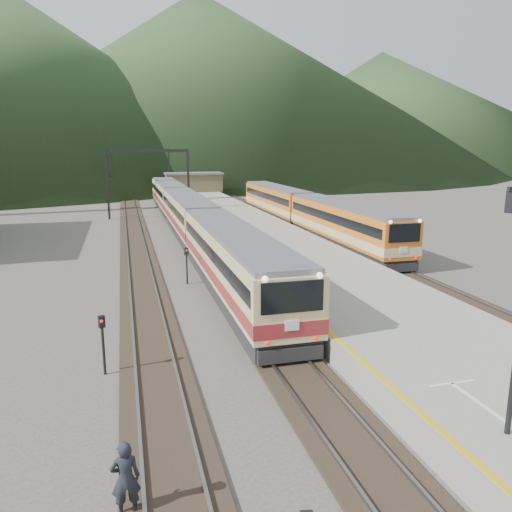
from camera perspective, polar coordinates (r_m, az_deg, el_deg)
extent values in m
cube|color=black|center=(46.19, -7.44, 2.08)|extent=(2.60, 200.00, 0.12)
cube|color=slate|center=(46.09, -8.33, 2.15)|extent=(0.10, 200.00, 0.14)
cube|color=slate|center=(46.27, -6.56, 2.24)|extent=(0.10, 200.00, 0.14)
cube|color=black|center=(45.83, -13.65, 1.75)|extent=(2.60, 200.00, 0.12)
cube|color=slate|center=(45.81, -14.55, 1.82)|extent=(0.10, 200.00, 0.14)
cube|color=slate|center=(45.83, -12.75, 1.92)|extent=(0.10, 200.00, 0.14)
cube|color=black|center=(48.98, 6.03, 2.70)|extent=(2.60, 200.00, 0.12)
cube|color=slate|center=(48.71, 5.24, 2.78)|extent=(0.10, 200.00, 0.14)
cube|color=slate|center=(49.22, 6.82, 2.84)|extent=(0.10, 200.00, 0.14)
cube|color=gray|center=(45.24, -0.06, 2.53)|extent=(8.00, 100.00, 1.00)
cube|color=black|center=(60.26, -16.62, 7.83)|extent=(0.25, 0.25, 8.00)
cube|color=black|center=(60.72, -7.74, 8.26)|extent=(0.25, 0.25, 8.00)
cube|color=black|center=(60.17, -12.33, 11.68)|extent=(9.30, 0.22, 0.35)
cube|color=black|center=(85.21, -16.21, 9.03)|extent=(0.25, 0.25, 8.00)
cube|color=black|center=(85.53, -9.90, 9.34)|extent=(0.25, 0.25, 8.00)
cube|color=black|center=(85.14, -13.18, 11.75)|extent=(9.30, 0.22, 0.35)
cube|color=brown|center=(84.07, -7.13, 8.29)|extent=(9.00, 4.00, 2.80)
cube|color=slate|center=(83.98, -7.16, 9.34)|extent=(9.40, 4.40, 0.30)
cone|color=#273F22|center=(199.26, -25.94, 17.44)|extent=(180.00, 180.00, 60.00)
cone|color=#273F22|center=(239.60, -6.54, 19.29)|extent=(220.00, 220.00, 75.00)
cone|color=#273F22|center=(244.86, 13.93, 15.93)|extent=(160.00, 160.00, 50.00)
cube|color=#D3BD7E|center=(27.85, -2.49, -0.49)|extent=(2.95, 19.81, 3.60)
cube|color=#D3BD7E|center=(47.60, -7.78, 4.77)|extent=(2.95, 19.81, 3.60)
cube|color=#D3BD7E|center=(67.68, -9.98, 6.92)|extent=(2.95, 19.81, 3.60)
cube|color=orange|center=(41.46, 9.99, 3.39)|extent=(2.72, 18.29, 3.32)
cube|color=orange|center=(58.89, 2.30, 6.17)|extent=(2.72, 18.29, 3.32)
cube|color=black|center=(12.53, 27.23, 5.55)|extent=(0.29, 0.25, 0.50)
cylinder|color=black|center=(30.68, -7.91, -1.37)|extent=(0.10, 0.10, 2.00)
cube|color=black|center=(30.45, -7.97, 0.55)|extent=(0.26, 0.23, 0.45)
cylinder|color=black|center=(19.34, -17.04, -10.11)|extent=(0.10, 0.10, 2.00)
cube|color=black|center=(18.98, -17.24, -7.18)|extent=(0.27, 0.24, 0.45)
imported|color=black|center=(12.62, -14.70, -23.39)|extent=(0.70, 0.49, 1.84)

